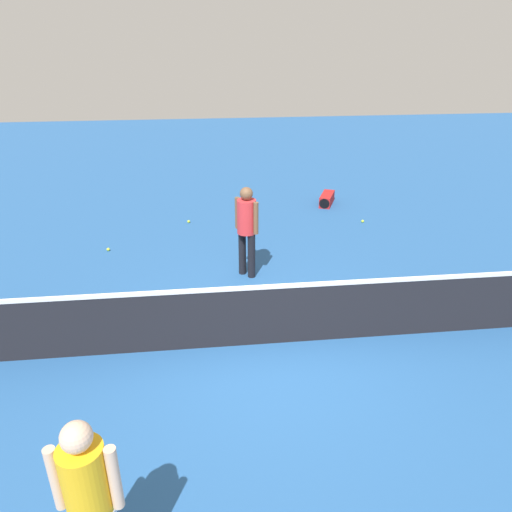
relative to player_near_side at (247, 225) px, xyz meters
name	(u,v)px	position (x,y,z in m)	size (l,w,h in m)	color
ground_plane	(267,343)	(-0.09, 2.21, -1.01)	(40.00, 40.00, 0.00)	#265693
court_net	(268,314)	(-0.09, 2.21, -0.51)	(10.09, 0.09, 1.07)	#4C4C51
player_near_side	(247,225)	(0.00, 0.00, 0.00)	(0.48, 0.48, 1.70)	black
player_far_side	(88,494)	(1.71, 5.36, 0.00)	(0.53, 0.37, 1.70)	white
tennis_racket_near_player	(191,302)	(1.03, 0.90, -1.00)	(0.59, 0.33, 0.03)	black
tennis_ball_near_player	(189,222)	(1.12, -2.83, -0.98)	(0.07, 0.07, 0.07)	#C6E033
tennis_ball_by_net	(363,221)	(-3.00, -2.38, -0.98)	(0.07, 0.07, 0.07)	#C6E033
tennis_ball_midcourt	(108,249)	(2.76, -1.40, -0.98)	(0.07, 0.07, 0.07)	#C6E033
tennis_ball_baseline	(415,300)	(-2.71, 1.31, -0.98)	(0.07, 0.07, 0.07)	#C6E033
equipment_bag	(327,199)	(-2.46, -3.76, -0.87)	(0.58, 0.85, 0.28)	#B21E1E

